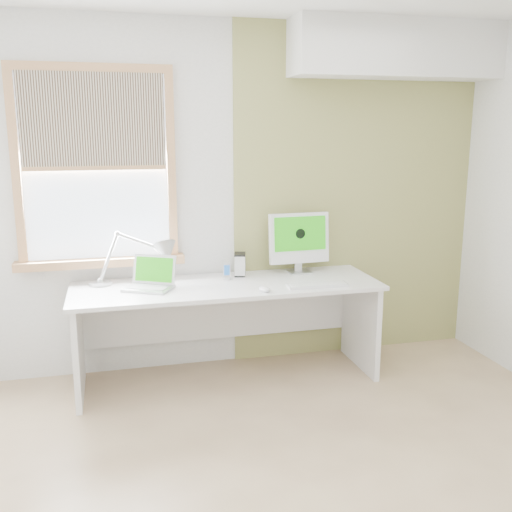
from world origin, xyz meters
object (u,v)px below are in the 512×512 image
object	(u,v)px
laptop	(151,280)
imac	(299,239)
desk_lamp	(154,256)
external_drive	(240,264)
desk	(226,308)

from	to	relation	value
laptop	imac	distance (m)	1.18
desk_lamp	laptop	bearing A→B (deg)	-107.35
desk_lamp	external_drive	xyz separation A→B (m)	(0.65, 0.10, -0.12)
laptop	imac	world-z (taller)	imac
external_drive	imac	size ratio (longest dim) A/B	0.36
imac	desk	bearing A→B (deg)	-165.85
desk_lamp	imac	distance (m)	1.12
desk	desk_lamp	world-z (taller)	desk_lamp
desk	laptop	world-z (taller)	laptop
desk_lamp	laptop	size ratio (longest dim) A/B	1.69
desk	external_drive	size ratio (longest dim) A/B	12.87
laptop	desk	bearing A→B (deg)	3.21
desk_lamp	imac	xyz separation A→B (m)	(1.11, 0.08, 0.06)
external_drive	imac	world-z (taller)	imac
external_drive	imac	distance (m)	0.50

